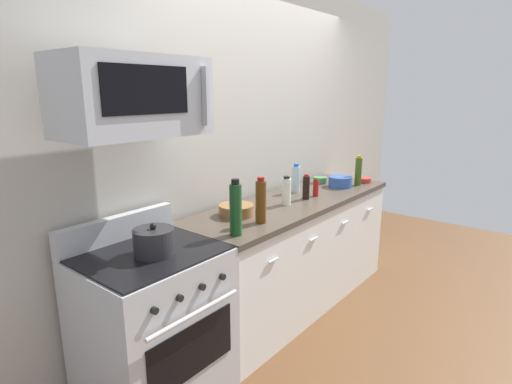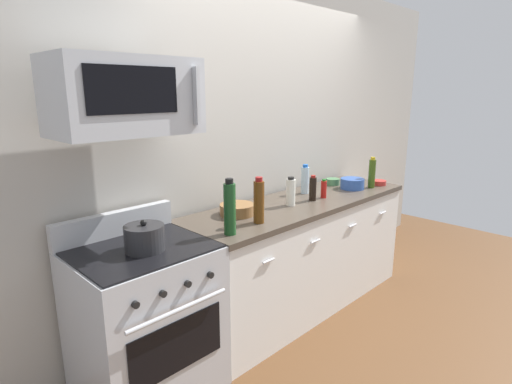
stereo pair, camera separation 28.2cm
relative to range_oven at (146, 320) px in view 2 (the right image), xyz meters
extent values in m
plane|color=brown|center=(1.45, 0.00, -0.47)|extent=(6.30, 6.30, 0.00)
cube|color=#B7B2A8|center=(1.45, 0.41, 0.88)|extent=(5.25, 0.10, 2.70)
cube|color=white|center=(1.45, 0.00, -0.03)|extent=(2.13, 0.62, 0.88)
cube|color=#473D33|center=(1.45, 0.00, 0.43)|extent=(2.16, 0.65, 0.04)
cube|color=black|center=(1.45, -0.28, -0.42)|extent=(2.13, 0.02, 0.10)
cylinder|color=silver|center=(0.71, -0.33, 0.25)|extent=(0.10, 0.02, 0.02)
cylinder|color=silver|center=(1.21, -0.33, 0.25)|extent=(0.10, 0.02, 0.02)
cylinder|color=silver|center=(1.70, -0.33, 0.25)|extent=(0.10, 0.02, 0.02)
cylinder|color=silver|center=(2.20, -0.33, 0.25)|extent=(0.10, 0.02, 0.02)
cube|color=#B7BABF|center=(0.00, 0.00, -0.01)|extent=(0.76, 0.64, 0.91)
cube|color=black|center=(0.00, -0.33, -0.02)|extent=(0.58, 0.01, 0.30)
cylinder|color=#B7BABF|center=(0.00, -0.36, 0.21)|extent=(0.61, 0.02, 0.02)
cube|color=#B7BABF|center=(0.00, 0.29, 0.52)|extent=(0.76, 0.06, 0.16)
cube|color=black|center=(0.00, 0.00, 0.45)|extent=(0.73, 0.61, 0.01)
cylinder|color=black|center=(-0.23, -0.34, 0.32)|extent=(0.04, 0.02, 0.04)
cylinder|color=black|center=(-0.08, -0.34, 0.32)|extent=(0.04, 0.02, 0.04)
cylinder|color=black|center=(0.08, -0.34, 0.32)|extent=(0.04, 0.02, 0.04)
cylinder|color=black|center=(0.23, -0.34, 0.32)|extent=(0.04, 0.02, 0.04)
cube|color=#B7BABF|center=(0.00, 0.05, 1.28)|extent=(0.74, 0.40, 0.40)
cube|color=black|center=(-0.06, -0.16, 1.31)|extent=(0.48, 0.01, 0.22)
cube|color=#B7BABF|center=(0.30, -0.17, 1.28)|extent=(0.02, 0.04, 0.30)
cylinder|color=#59330F|center=(0.79, -0.16, 0.59)|extent=(0.07, 0.07, 0.28)
cylinder|color=maroon|center=(0.79, -0.16, 0.75)|extent=(0.05, 0.05, 0.03)
cylinder|color=#19471E|center=(0.51, -0.19, 0.61)|extent=(0.07, 0.07, 0.32)
cylinder|color=black|center=(0.51, -0.19, 0.78)|extent=(0.05, 0.05, 0.03)
cylinder|color=black|center=(1.51, -0.06, 0.54)|extent=(0.06, 0.06, 0.19)
cylinder|color=maroon|center=(1.51, -0.06, 0.65)|extent=(0.04, 0.04, 0.02)
cylinder|color=silver|center=(1.27, -0.03, 0.55)|extent=(0.07, 0.07, 0.20)
cylinder|color=black|center=(1.27, -0.03, 0.66)|extent=(0.05, 0.05, 0.02)
cylinder|color=#385114|center=(2.25, -0.17, 0.58)|extent=(0.06, 0.06, 0.26)
cylinder|color=#B29919|center=(2.25, -0.17, 0.72)|extent=(0.04, 0.04, 0.03)
cylinder|color=#B21914|center=(1.64, -0.07, 0.52)|extent=(0.05, 0.05, 0.14)
cylinder|color=#19721E|center=(1.64, -0.07, 0.60)|extent=(0.03, 0.03, 0.01)
cylinder|color=silver|center=(1.65, 0.13, 0.56)|extent=(0.07, 0.07, 0.23)
cylinder|color=blue|center=(1.65, 0.13, 0.69)|extent=(0.04, 0.04, 0.02)
cylinder|color=brown|center=(0.81, 0.08, 0.49)|extent=(0.25, 0.25, 0.08)
torus|color=brown|center=(0.81, 0.08, 0.52)|extent=(0.25, 0.25, 0.01)
cylinder|color=brown|center=(0.81, 0.08, 0.46)|extent=(0.14, 0.14, 0.01)
cylinder|color=#B72D28|center=(2.40, -0.16, 0.47)|extent=(0.13, 0.13, 0.04)
torus|color=#B72D28|center=(2.40, -0.16, 0.49)|extent=(0.13, 0.13, 0.01)
cylinder|color=#B72D28|center=(2.40, -0.16, 0.45)|extent=(0.07, 0.07, 0.01)
cylinder|color=#2D519E|center=(2.08, -0.07, 0.50)|extent=(0.21, 0.21, 0.09)
torus|color=#2D519E|center=(2.08, -0.07, 0.54)|extent=(0.21, 0.21, 0.01)
cylinder|color=#2D519E|center=(2.08, -0.07, 0.46)|extent=(0.12, 0.12, 0.01)
cylinder|color=#477A4C|center=(2.10, 0.15, 0.48)|extent=(0.13, 0.13, 0.06)
torus|color=#477A4C|center=(2.10, 0.15, 0.51)|extent=(0.13, 0.13, 0.01)
cylinder|color=#477A4C|center=(2.10, 0.15, 0.46)|extent=(0.07, 0.07, 0.01)
cylinder|color=#262628|center=(0.00, -0.05, 0.52)|extent=(0.22, 0.22, 0.14)
sphere|color=black|center=(0.00, -0.05, 0.61)|extent=(0.04, 0.04, 0.04)
camera|label=1|loc=(-1.26, -1.77, 1.31)|focal=28.76mm
camera|label=2|loc=(-1.07, -1.98, 1.31)|focal=28.76mm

